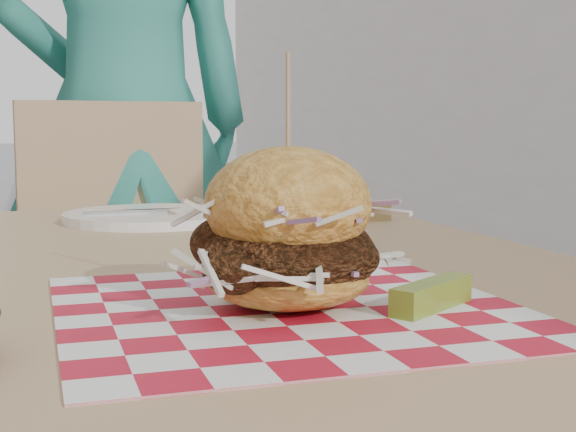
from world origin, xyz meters
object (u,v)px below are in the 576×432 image
Objects in this scene: patio_chair at (115,282)px; sandwich at (288,238)px; diner at (124,118)px; patio_table at (206,333)px.

sandwich reaches higher than patio_chair.
sandwich is (-0.03, -1.42, -0.11)m from diner.
patio_table is (-0.05, -1.18, -0.24)m from diner.
sandwich is (0.03, -1.17, 0.26)m from patio_chair.
diner is 1.42m from sandwich.
patio_chair is (-0.06, -0.25, -0.36)m from diner.
patio_table is 5.98× the size of sandwich.
patio_chair reaches higher than patio_table.
patio_table is at bearing 94.44° from sandwich.
diner is at bearing 72.33° from patio_chair.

